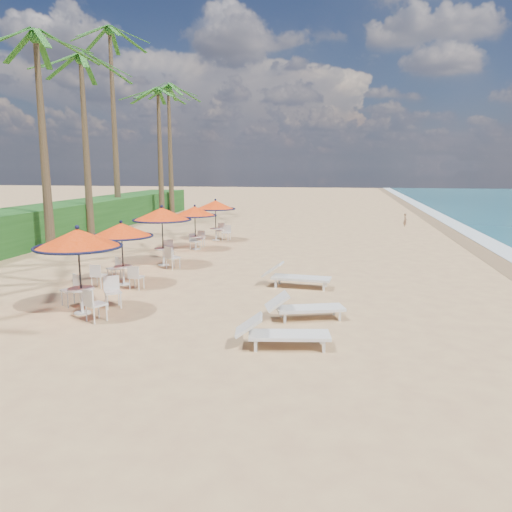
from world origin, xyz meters
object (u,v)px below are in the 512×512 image
(station_3, at_px, (195,215))
(station_4, at_px, (216,209))
(station_1, at_px, (121,238))
(lounger_near, at_px, (279,333))
(lounger_far, at_px, (294,276))
(station_0, at_px, (80,249))
(lounger_mid, at_px, (302,307))
(station_2, at_px, (163,219))

(station_3, xyz_separation_m, station_4, (0.24, 3.02, 0.06))
(station_1, distance_m, lounger_near, 7.72)
(station_4, relative_size, lounger_far, 0.98)
(station_0, bearing_deg, station_4, 89.24)
(station_0, bearing_deg, lounger_mid, 4.30)
(station_0, relative_size, station_4, 1.08)
(station_4, height_order, lounger_near, station_4)
(station_1, bearing_deg, station_0, -83.27)
(lounger_near, distance_m, lounger_far, 5.55)
(lounger_far, bearing_deg, station_2, 158.92)
(station_4, bearing_deg, station_2, -92.83)
(station_3, xyz_separation_m, lounger_near, (5.54, -12.19, -1.27))
(lounger_near, bearing_deg, station_2, 115.62)
(station_4, relative_size, lounger_mid, 1.04)
(station_0, bearing_deg, lounger_near, -16.98)
(lounger_far, bearing_deg, station_1, -167.91)
(station_3, relative_size, lounger_near, 1.00)
(station_0, relative_size, lounger_near, 1.12)
(lounger_far, bearing_deg, lounger_near, -82.27)
(station_3, xyz_separation_m, lounger_mid, (5.86, -10.08, -1.28))
(station_4, height_order, lounger_mid, station_4)
(station_0, height_order, lounger_far, station_0)
(station_0, xyz_separation_m, lounger_near, (5.48, -1.67, -1.39))
(station_0, height_order, station_1, station_0)
(lounger_near, xyz_separation_m, lounger_mid, (0.32, 2.11, -0.00))
(station_0, xyz_separation_m, station_4, (0.18, 13.54, -0.06))
(lounger_far, bearing_deg, station_0, -138.25)
(station_0, xyz_separation_m, station_3, (-0.06, 10.52, -0.12))
(station_1, relative_size, station_4, 0.98)
(station_2, height_order, lounger_mid, station_2)
(station_0, height_order, station_3, station_0)
(station_3, xyz_separation_m, lounger_far, (5.31, -6.65, -1.25))
(station_2, distance_m, station_4, 6.99)
(lounger_mid, xyz_separation_m, lounger_far, (-0.55, 3.43, 0.03))
(station_2, relative_size, lounger_far, 1.06)
(lounger_near, distance_m, lounger_mid, 2.13)
(lounger_mid, height_order, lounger_far, lounger_far)
(station_4, bearing_deg, station_3, -94.61)
(station_2, bearing_deg, lounger_far, -26.42)
(station_4, distance_m, lounger_mid, 14.32)
(station_0, bearing_deg, lounger_far, 36.40)
(station_2, bearing_deg, station_4, 87.17)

